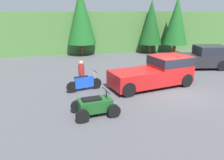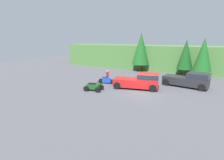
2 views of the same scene
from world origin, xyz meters
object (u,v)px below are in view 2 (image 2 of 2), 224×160
at_px(pickup_truck_second, 190,79).
at_px(rider_person, 107,76).
at_px(pickup_truck_red, 140,81).
at_px(quad_atv, 94,87).
at_px(dirt_bike, 107,80).

relative_size(pickup_truck_second, rider_person, 3.13).
xyz_separation_m(pickup_truck_red, rider_person, (-4.81, 0.52, -0.03)).
xyz_separation_m(quad_atv, rider_person, (-0.30, 3.77, 0.51)).
bearing_deg(dirt_bike, quad_atv, -102.01).
xyz_separation_m(pickup_truck_second, dirt_bike, (-9.90, -3.45, -0.53)).
bearing_deg(rider_person, dirt_bike, -103.46).
bearing_deg(pickup_truck_red, dirt_bike, 166.83).
bearing_deg(pickup_truck_red, rider_person, 161.71).
height_order(pickup_truck_red, dirt_bike, pickup_truck_red).
distance_m(pickup_truck_red, rider_person, 4.84).
height_order(pickup_truck_red, quad_atv, pickup_truck_red).
bearing_deg(rider_person, quad_atv, -114.33).
relative_size(pickup_truck_red, dirt_bike, 2.58).
height_order(pickup_truck_second, dirt_bike, pickup_truck_second).
height_order(dirt_bike, quad_atv, dirt_bike).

